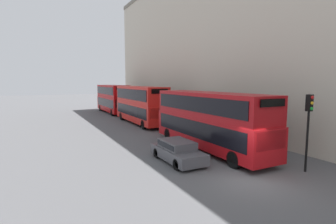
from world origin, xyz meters
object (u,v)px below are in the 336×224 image
Objects in this scene: bus_second_in_queue at (140,103)px; traffic_light at (309,117)px; car_dark_sedan at (177,150)px; bus_leading at (208,118)px; bus_third_in_queue at (113,98)px.

bus_second_in_queue is 2.55× the size of traffic_light.
bus_leading is at bearing 24.03° from car_dark_sedan.
bus_second_in_queue is 12.11m from bus_third_in_queue.
bus_leading is at bearing -90.00° from bus_third_in_queue.
car_dark_sedan is 7.59m from traffic_light.
bus_third_in_queue is (-0.00, 25.67, 0.12)m from bus_leading.
traffic_light reaches higher than bus_leading.
car_dark_sedan is at bearing -155.97° from bus_leading.
car_dark_sedan is 0.99× the size of traffic_light.
bus_third_in_queue is 2.52× the size of car_dark_sedan.
bus_second_in_queue is 20.03m from traffic_light.
traffic_light reaches higher than car_dark_sedan.
car_dark_sedan is at bearing -102.71° from bus_second_in_queue.
traffic_light is (1.96, -6.36, 0.74)m from bus_leading.
bus_second_in_queue is at bearing -90.00° from bus_third_in_queue.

